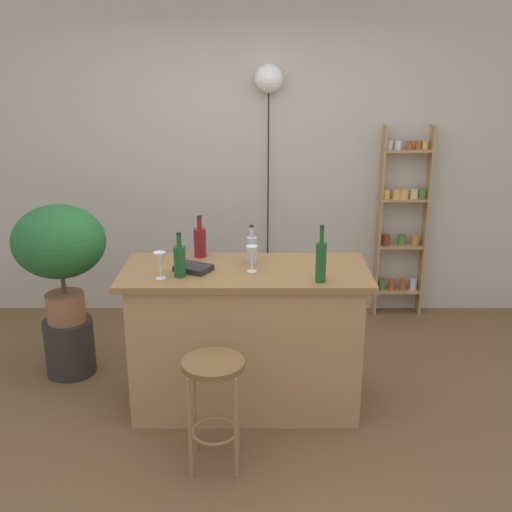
# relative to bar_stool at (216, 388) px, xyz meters

# --- Properties ---
(ground) EXTENTS (12.00, 12.00, 0.00)m
(ground) POSITION_rel_bar_stool_xyz_m (0.16, 0.33, -0.48)
(ground) COLOR brown
(back_wall) EXTENTS (6.40, 0.10, 2.80)m
(back_wall) POSITION_rel_bar_stool_xyz_m (0.16, 2.28, 0.92)
(back_wall) COLOR #BCB2A3
(back_wall) RESTS_ON ground
(kitchen_counter) EXTENTS (1.53, 0.65, 0.95)m
(kitchen_counter) POSITION_rel_bar_stool_xyz_m (0.16, 0.63, -0.01)
(kitchen_counter) COLOR #A87F51
(kitchen_counter) RESTS_ON ground
(bar_stool) EXTENTS (0.34, 0.34, 0.65)m
(bar_stool) POSITION_rel_bar_stool_xyz_m (0.00, 0.00, 0.00)
(bar_stool) COLOR #997047
(bar_stool) RESTS_ON ground
(spice_shelf) EXTENTS (0.41, 0.14, 1.66)m
(spice_shelf) POSITION_rel_bar_stool_xyz_m (1.49, 2.14, 0.36)
(spice_shelf) COLOR #A87F51
(spice_shelf) RESTS_ON ground
(plant_stool) EXTENTS (0.35, 0.35, 0.41)m
(plant_stool) POSITION_rel_bar_stool_xyz_m (-1.12, 1.05, -0.28)
(plant_stool) COLOR #2D2823
(plant_stool) RESTS_ON ground
(potted_plant) EXTENTS (0.63, 0.57, 0.84)m
(potted_plant) POSITION_rel_bar_stool_xyz_m (-1.12, 1.05, 0.48)
(potted_plant) COLOR #935B3D
(potted_plant) RESTS_ON plant_stool
(bottle_sauce_amber) EXTENTS (0.07, 0.07, 0.26)m
(bottle_sauce_amber) POSITION_rel_bar_stool_xyz_m (0.20, 0.73, 0.56)
(bottle_sauce_amber) COLOR #B2B2B7
(bottle_sauce_amber) RESTS_ON kitchen_counter
(bottle_olive_oil) EXTENTS (0.08, 0.08, 0.28)m
(bottle_olive_oil) POSITION_rel_bar_stool_xyz_m (-0.14, 0.88, 0.57)
(bottle_olive_oil) COLOR maroon
(bottle_olive_oil) RESTS_ON kitchen_counter
(bottle_spirits_clear) EXTENTS (0.07, 0.07, 0.27)m
(bottle_spirits_clear) POSITION_rel_bar_stool_xyz_m (-0.22, 0.50, 0.56)
(bottle_spirits_clear) COLOR #194C23
(bottle_spirits_clear) RESTS_ON kitchen_counter
(bottle_vinegar) EXTENTS (0.06, 0.06, 0.34)m
(bottle_vinegar) POSITION_rel_bar_stool_xyz_m (0.61, 0.41, 0.59)
(bottle_vinegar) COLOR #194C23
(bottle_vinegar) RESTS_ON kitchen_counter
(wine_glass_left) EXTENTS (0.07, 0.07, 0.16)m
(wine_glass_left) POSITION_rel_bar_stool_xyz_m (-0.34, 0.46, 0.58)
(wine_glass_left) COLOR silver
(wine_glass_left) RESTS_ON kitchen_counter
(wine_glass_center) EXTENTS (0.07, 0.07, 0.16)m
(wine_glass_center) POSITION_rel_bar_stool_xyz_m (0.20, 0.58, 0.58)
(wine_glass_center) COLOR silver
(wine_glass_center) RESTS_ON kitchen_counter
(cookbook) EXTENTS (0.26, 0.23, 0.03)m
(cookbook) POSITION_rel_bar_stool_xyz_m (-0.15, 0.60, 0.48)
(cookbook) COLOR black
(cookbook) RESTS_ON kitchen_counter
(pendant_globe_light) EXTENTS (0.23, 0.23, 2.14)m
(pendant_globe_light) POSITION_rel_bar_stool_xyz_m (0.33, 2.17, 1.52)
(pendant_globe_light) COLOR black
(pendant_globe_light) RESTS_ON ground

